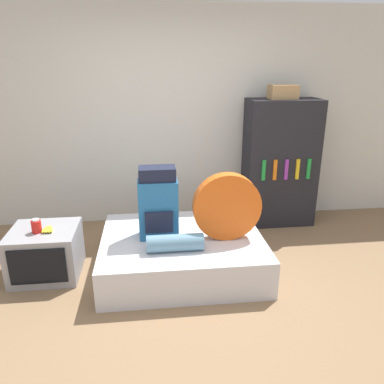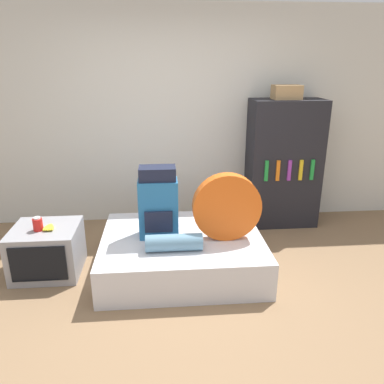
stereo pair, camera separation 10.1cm
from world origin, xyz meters
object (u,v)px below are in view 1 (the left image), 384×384
(bookshelf, at_px, (280,163))
(television, at_px, (46,252))
(tent_bag, at_px, (227,207))
(sleeping_roll, at_px, (175,243))
(backpack, at_px, (158,204))
(canister, at_px, (36,226))
(cardboard_box, at_px, (283,92))

(bookshelf, bearing_deg, television, -159.36)
(tent_bag, relative_size, bookshelf, 0.42)
(sleeping_roll, bearing_deg, backpack, 112.77)
(sleeping_roll, xyz_separation_m, canister, (-1.25, 0.29, 0.10))
(tent_bag, relative_size, television, 1.04)
(cardboard_box, bearing_deg, canister, -158.90)
(backpack, distance_m, television, 1.18)
(television, relative_size, canister, 4.69)
(backpack, height_order, cardboard_box, cardboard_box)
(sleeping_roll, relative_size, bookshelf, 0.33)
(sleeping_roll, relative_size, television, 0.82)
(canister, bearing_deg, tent_bag, -2.85)
(backpack, relative_size, cardboard_box, 2.18)
(sleeping_roll, xyz_separation_m, television, (-1.22, 0.34, -0.20))
(sleeping_roll, xyz_separation_m, cardboard_box, (1.36, 1.30, 1.19))
(television, xyz_separation_m, bookshelf, (2.61, 0.98, 0.54))
(bookshelf, bearing_deg, tent_bag, -128.66)
(backpack, height_order, television, backpack)
(tent_bag, bearing_deg, bookshelf, 51.34)
(tent_bag, relative_size, sleeping_roll, 1.26)
(sleeping_roll, height_order, bookshelf, bookshelf)
(backpack, bearing_deg, bookshelf, 33.26)
(sleeping_roll, bearing_deg, tent_bag, 22.15)
(backpack, bearing_deg, canister, -178.74)
(backpack, relative_size, bookshelf, 0.45)
(bookshelf, bearing_deg, cardboard_box, -153.33)
(canister, relative_size, cardboard_box, 0.42)
(canister, height_order, bookshelf, bookshelf)
(bookshelf, xyz_separation_m, cardboard_box, (-0.04, -0.02, 0.85))
(backpack, xyz_separation_m, tent_bag, (0.64, -0.11, -0.01))
(tent_bag, distance_m, cardboard_box, 1.68)
(backpack, height_order, bookshelf, bookshelf)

